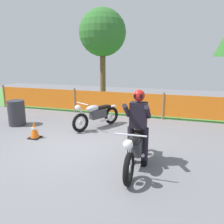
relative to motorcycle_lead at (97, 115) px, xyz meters
name	(u,v)px	position (x,y,z in m)	size (l,w,h in m)	color
ground	(80,146)	(0.17, -1.65, -0.46)	(24.00, 24.00, 0.02)	slate
grass_verge	(130,104)	(0.17, 4.33, -0.45)	(24.00, 5.08, 0.01)	#4C8C3D
barrier_fence	(116,103)	(0.17, 1.79, 0.09)	(11.31, 0.08, 1.05)	olive
tree_leftmost	(102,33)	(-1.30, 4.25, 3.03)	(2.33, 2.33, 4.68)	brown
motorcycle_lead	(97,115)	(0.00, 0.00, 0.00)	(1.07, 1.77, 0.93)	black
motorcycle_trailing	(136,148)	(1.86, -2.45, 0.02)	(0.61, 2.06, 0.97)	black
rider_trailing	(138,123)	(1.86, -2.22, 0.50)	(0.55, 0.68, 1.69)	black
traffic_cone	(34,130)	(-1.38, -1.51, -0.19)	(0.32, 0.32, 0.53)	black
spare_drum	(17,113)	(-2.80, -0.55, -0.01)	(0.58, 0.58, 0.88)	#2D2D33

